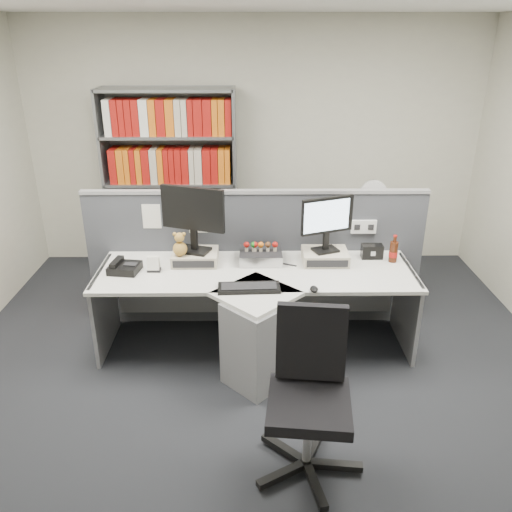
{
  "coord_description": "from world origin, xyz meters",
  "views": [
    {
      "loc": [
        -0.04,
        -3.01,
        2.52
      ],
      "look_at": [
        0.0,
        0.65,
        0.92
      ],
      "focal_mm": 36.17,
      "sensor_mm": 36.0,
      "label": 1
    }
  ],
  "objects_px": {
    "desk_calendar": "(154,265)",
    "shelving_unit": "(172,186)",
    "office_chair": "(309,390)",
    "desk_phone": "(124,267)",
    "keyboard": "(249,288)",
    "filing_cabinet": "(368,254)",
    "speaker": "(372,251)",
    "desk": "(256,312)",
    "monitor_right": "(327,220)",
    "desktop_pc": "(261,256)",
    "desk_fan": "(373,197)",
    "cola_bottle": "(393,252)",
    "mouse": "(314,289)",
    "monitor_left": "(193,214)"
  },
  "relations": [
    {
      "from": "desk_calendar",
      "to": "shelving_unit",
      "type": "distance_m",
      "value": 1.65
    },
    {
      "from": "office_chair",
      "to": "desk_phone",
      "type": "bearing_deg",
      "value": 136.62
    },
    {
      "from": "keyboard",
      "to": "filing_cabinet",
      "type": "bearing_deg",
      "value": 50.46
    },
    {
      "from": "desk_calendar",
      "to": "keyboard",
      "type": "bearing_deg",
      "value": -23.19
    },
    {
      "from": "speaker",
      "to": "shelving_unit",
      "type": "xyz_separation_m",
      "value": [
        -1.9,
        1.38,
        0.2
      ]
    },
    {
      "from": "desk",
      "to": "monitor_right",
      "type": "distance_m",
      "value": 0.95
    },
    {
      "from": "office_chair",
      "to": "shelving_unit",
      "type": "bearing_deg",
      "value": 112.29
    },
    {
      "from": "desk",
      "to": "desktop_pc",
      "type": "relative_size",
      "value": 7.3
    },
    {
      "from": "desk_fan",
      "to": "monitor_right",
      "type": "bearing_deg",
      "value": -121.08
    },
    {
      "from": "cola_bottle",
      "to": "office_chair",
      "type": "relative_size",
      "value": 0.23
    },
    {
      "from": "monitor_right",
      "to": "shelving_unit",
      "type": "distance_m",
      "value": 2.09
    },
    {
      "from": "desk_calendar",
      "to": "mouse",
      "type": "bearing_deg",
      "value": -16.32
    },
    {
      "from": "cola_bottle",
      "to": "desk",
      "type": "bearing_deg",
      "value": -161.73
    },
    {
      "from": "monitor_left",
      "to": "office_chair",
      "type": "xyz_separation_m",
      "value": [
        0.82,
        -1.49,
        -0.61
      ]
    },
    {
      "from": "desk",
      "to": "desktop_pc",
      "type": "xyz_separation_m",
      "value": [
        0.04,
        0.41,
        0.31
      ]
    },
    {
      "from": "monitor_left",
      "to": "desk_fan",
      "type": "distance_m",
      "value": 2.0
    },
    {
      "from": "monitor_left",
      "to": "monitor_right",
      "type": "height_order",
      "value": "monitor_left"
    },
    {
      "from": "filing_cabinet",
      "to": "desk",
      "type": "bearing_deg",
      "value": -130.61
    },
    {
      "from": "cola_bottle",
      "to": "shelving_unit",
      "type": "xyz_separation_m",
      "value": [
        -2.07,
        1.46,
        0.17
      ]
    },
    {
      "from": "office_chair",
      "to": "speaker",
      "type": "bearing_deg",
      "value": 66.09
    },
    {
      "from": "filing_cabinet",
      "to": "office_chair",
      "type": "xyz_separation_m",
      "value": [
        -0.89,
        -2.5,
        0.2
      ]
    },
    {
      "from": "keyboard",
      "to": "cola_bottle",
      "type": "relative_size",
      "value": 2.0
    },
    {
      "from": "shelving_unit",
      "to": "filing_cabinet",
      "type": "distance_m",
      "value": 2.24
    },
    {
      "from": "desk_calendar",
      "to": "shelving_unit",
      "type": "bearing_deg",
      "value": 92.36
    },
    {
      "from": "desk_phone",
      "to": "speaker",
      "type": "distance_m",
      "value": 2.09
    },
    {
      "from": "shelving_unit",
      "to": "desk_fan",
      "type": "distance_m",
      "value": 2.15
    },
    {
      "from": "desk",
      "to": "desk_calendar",
      "type": "relative_size",
      "value": 20.04
    },
    {
      "from": "desk",
      "to": "desk_phone",
      "type": "xyz_separation_m",
      "value": [
        -1.07,
        0.21,
        0.3
      ]
    },
    {
      "from": "desktop_pc",
      "to": "speaker",
      "type": "xyz_separation_m",
      "value": [
        0.96,
        0.05,
        0.01
      ]
    },
    {
      "from": "monitor_right",
      "to": "cola_bottle",
      "type": "bearing_deg",
      "value": 0.15
    },
    {
      "from": "monitor_left",
      "to": "keyboard",
      "type": "xyz_separation_m",
      "value": [
        0.46,
        -0.5,
        -0.42
      ]
    },
    {
      "from": "keyboard",
      "to": "filing_cabinet",
      "type": "height_order",
      "value": "keyboard"
    },
    {
      "from": "monitor_right",
      "to": "keyboard",
      "type": "bearing_deg",
      "value": -141.9
    },
    {
      "from": "speaker",
      "to": "desktop_pc",
      "type": "bearing_deg",
      "value": -176.94
    },
    {
      "from": "desk_phone",
      "to": "desk_fan",
      "type": "height_order",
      "value": "desk_fan"
    },
    {
      "from": "desk_fan",
      "to": "office_chair",
      "type": "distance_m",
      "value": 2.69
    },
    {
      "from": "desk",
      "to": "desk_calendar",
      "type": "height_order",
      "value": "desk_calendar"
    },
    {
      "from": "monitor_right",
      "to": "desk_calendar",
      "type": "height_order",
      "value": "monitor_right"
    },
    {
      "from": "mouse",
      "to": "speaker",
      "type": "bearing_deg",
      "value": 47.65
    },
    {
      "from": "office_chair",
      "to": "desk",
      "type": "bearing_deg",
      "value": 105.69
    },
    {
      "from": "monitor_right",
      "to": "keyboard",
      "type": "distance_m",
      "value": 0.9
    },
    {
      "from": "monitor_left",
      "to": "shelving_unit",
      "type": "height_order",
      "value": "shelving_unit"
    },
    {
      "from": "cola_bottle",
      "to": "shelving_unit",
      "type": "distance_m",
      "value": 2.54
    },
    {
      "from": "shelving_unit",
      "to": "filing_cabinet",
      "type": "bearing_deg",
      "value": -12.07
    },
    {
      "from": "cola_bottle",
      "to": "keyboard",
      "type": "bearing_deg",
      "value": -157.52
    },
    {
      "from": "mouse",
      "to": "desk_fan",
      "type": "bearing_deg",
      "value": 63.85
    },
    {
      "from": "monitor_left",
      "to": "filing_cabinet",
      "type": "height_order",
      "value": "monitor_left"
    },
    {
      "from": "desk_fan",
      "to": "monitor_left",
      "type": "bearing_deg",
      "value": -149.32
    },
    {
      "from": "desk",
      "to": "monitor_left",
      "type": "xyz_separation_m",
      "value": [
        -0.51,
        0.38,
        0.7
      ]
    },
    {
      "from": "desk_calendar",
      "to": "speaker",
      "type": "relative_size",
      "value": 0.72
    }
  ]
}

